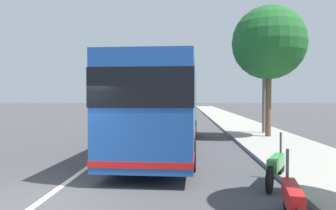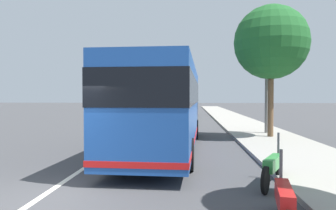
# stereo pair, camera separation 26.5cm
# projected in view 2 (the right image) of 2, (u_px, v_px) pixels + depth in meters

# --- Properties ---
(ground_plane) EXTENTS (220.00, 220.00, 0.00)m
(ground_plane) POSITION_uv_depth(u_px,v_px,m) (34.00, 202.00, 6.80)
(ground_plane) COLOR #424244
(sidewalk_curb) EXTENTS (110.00, 3.60, 0.14)m
(sidewalk_curb) POSITION_uv_depth(u_px,v_px,m) (271.00, 139.00, 16.23)
(sidewalk_curb) COLOR #9E998E
(sidewalk_curb) RESTS_ON ground
(lane_divider_line) EXTENTS (110.00, 0.16, 0.01)m
(lane_divider_line) POSITION_uv_depth(u_px,v_px,m) (127.00, 139.00, 16.77)
(lane_divider_line) COLOR silver
(lane_divider_line) RESTS_ON ground
(coach_bus) EXTENTS (11.87, 3.05, 3.43)m
(coach_bus) POSITION_uv_depth(u_px,v_px,m) (165.00, 103.00, 13.44)
(coach_bus) COLOR #1E4C9E
(coach_bus) RESTS_ON ground
(motorcycle_nearest_curb) EXTENTS (2.16, 0.48, 1.23)m
(motorcycle_nearest_curb) POSITION_uv_depth(u_px,v_px,m) (284.00, 201.00, 5.47)
(motorcycle_nearest_curb) COLOR black
(motorcycle_nearest_curb) RESTS_ON ground
(motorcycle_angled) EXTENTS (2.09, 1.05, 1.27)m
(motorcycle_angled) POSITION_uv_depth(u_px,v_px,m) (273.00, 167.00, 8.07)
(motorcycle_angled) COLOR black
(motorcycle_angled) RESTS_ON ground
(car_ahead_same_lane) EXTENTS (4.08, 2.19, 1.43)m
(car_ahead_same_lane) POSITION_uv_depth(u_px,v_px,m) (181.00, 107.00, 48.09)
(car_ahead_same_lane) COLOR black
(car_ahead_same_lane) RESTS_ON ground
(car_oncoming) EXTENTS (4.10, 1.99, 1.49)m
(car_oncoming) POSITION_uv_depth(u_px,v_px,m) (154.00, 106.00, 50.50)
(car_oncoming) COLOR gray
(car_oncoming) RESTS_ON ground
(car_behind_bus) EXTENTS (4.27, 1.91, 1.55)m
(car_behind_bus) POSITION_uv_depth(u_px,v_px,m) (176.00, 111.00, 33.07)
(car_behind_bus) COLOR #2D7238
(car_behind_bus) RESTS_ON ground
(car_side_street) EXTENTS (4.49, 1.99, 1.47)m
(car_side_street) POSITION_uv_depth(u_px,v_px,m) (186.00, 109.00, 39.85)
(car_side_street) COLOR black
(car_side_street) RESTS_ON ground
(roadside_tree_mid_block) EXTENTS (3.88, 3.88, 7.04)m
(roadside_tree_mid_block) POSITION_uv_depth(u_px,v_px,m) (271.00, 43.00, 16.79)
(roadside_tree_mid_block) COLOR brown
(roadside_tree_mid_block) RESTS_ON ground
(utility_pole) EXTENTS (0.22, 0.22, 7.46)m
(utility_pole) POSITION_uv_depth(u_px,v_px,m) (267.00, 71.00, 18.53)
(utility_pole) COLOR slate
(utility_pole) RESTS_ON ground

